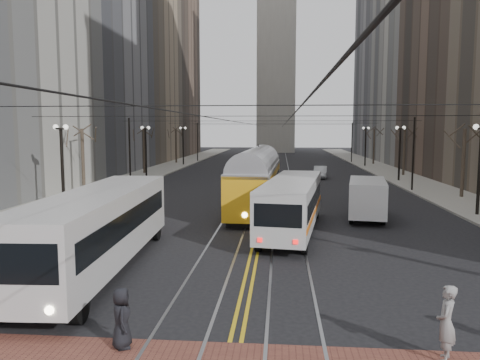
% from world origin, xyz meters
% --- Properties ---
extents(ground, '(260.00, 260.00, 0.00)m').
position_xyz_m(ground, '(0.00, 0.00, 0.00)').
color(ground, black).
rests_on(ground, ground).
extents(sidewalk_left, '(5.00, 140.00, 0.15)m').
position_xyz_m(sidewalk_left, '(-15.00, 45.00, 0.07)').
color(sidewalk_left, gray).
rests_on(sidewalk_left, ground).
extents(sidewalk_right, '(5.00, 140.00, 0.15)m').
position_xyz_m(sidewalk_right, '(15.00, 45.00, 0.07)').
color(sidewalk_right, gray).
rests_on(sidewalk_right, ground).
extents(streetcar_rails, '(4.80, 130.00, 0.02)m').
position_xyz_m(streetcar_rails, '(0.00, 45.00, 0.00)').
color(streetcar_rails, gray).
rests_on(streetcar_rails, ground).
extents(centre_lines, '(0.42, 130.00, 0.01)m').
position_xyz_m(centre_lines, '(0.00, 45.00, 0.01)').
color(centre_lines, gold).
rests_on(centre_lines, ground).
extents(building_left_mid, '(16.00, 20.00, 34.00)m').
position_xyz_m(building_left_mid, '(-25.50, 46.00, 17.00)').
color(building_left_mid, slate).
rests_on(building_left_mid, ground).
extents(building_left_midfar, '(20.00, 20.00, 52.00)m').
position_xyz_m(building_left_midfar, '(-27.50, 66.00, 26.00)').
color(building_left_midfar, gray).
rests_on(building_left_midfar, ground).
extents(building_left_far, '(16.00, 20.00, 40.00)m').
position_xyz_m(building_left_far, '(-25.50, 86.00, 20.00)').
color(building_left_far, brown).
rests_on(building_left_far, ground).
extents(building_right_far, '(16.00, 20.00, 40.00)m').
position_xyz_m(building_right_far, '(25.50, 86.00, 20.00)').
color(building_right_far, slate).
rests_on(building_right_far, ground).
extents(clock_tower, '(12.00, 12.00, 66.00)m').
position_xyz_m(clock_tower, '(0.00, 102.00, 35.96)').
color(clock_tower, '#B2AFA5').
rests_on(clock_tower, ground).
extents(lamp_posts, '(27.60, 57.20, 5.60)m').
position_xyz_m(lamp_posts, '(-0.00, 28.75, 2.80)').
color(lamp_posts, black).
rests_on(lamp_posts, ground).
extents(street_trees, '(31.68, 53.28, 5.60)m').
position_xyz_m(street_trees, '(0.00, 35.25, 2.80)').
color(street_trees, '#382D23').
rests_on(street_trees, ground).
extents(trolley_wires, '(25.96, 120.00, 6.60)m').
position_xyz_m(trolley_wires, '(0.00, 34.83, 3.77)').
color(trolley_wires, black).
rests_on(trolley_wires, ground).
extents(transit_bus, '(3.19, 12.66, 3.14)m').
position_xyz_m(transit_bus, '(-5.96, 4.88, 1.57)').
color(transit_bus, '#BABABA').
rests_on(transit_bus, ground).
extents(streetcar, '(3.15, 14.09, 3.30)m').
position_xyz_m(streetcar, '(-0.50, 19.45, 1.65)').
color(streetcar, '#EFA715').
rests_on(streetcar, ground).
extents(rear_bus, '(3.89, 11.26, 2.88)m').
position_xyz_m(rear_bus, '(1.80, 12.40, 1.44)').
color(rear_bus, '#B9B9B9').
rests_on(rear_bus, ground).
extents(cargo_van, '(2.99, 5.80, 2.44)m').
position_xyz_m(cargo_van, '(6.51, 16.50, 1.22)').
color(cargo_van, silver).
rests_on(cargo_van, ground).
extents(sedan_grey, '(2.25, 4.25, 1.38)m').
position_xyz_m(sedan_grey, '(7.22, 22.00, 0.69)').
color(sedan_grey, '#3F4247').
rests_on(sedan_grey, ground).
extents(sedan_silver, '(1.89, 4.26, 1.36)m').
position_xyz_m(sedan_silver, '(5.69, 40.78, 0.68)').
color(sedan_silver, '#A4A8AC').
rests_on(sedan_silver, ground).
extents(pedestrian_a, '(0.74, 0.90, 1.57)m').
position_xyz_m(pedestrian_a, '(-2.86, -1.50, 0.80)').
color(pedestrian_a, black).
rests_on(pedestrian_a, crosswalk_band).
extents(pedestrian_b, '(0.68, 0.80, 1.87)m').
position_xyz_m(pedestrian_b, '(5.12, -1.50, 0.95)').
color(pedestrian_b, gray).
rests_on(pedestrian_b, crosswalk_band).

